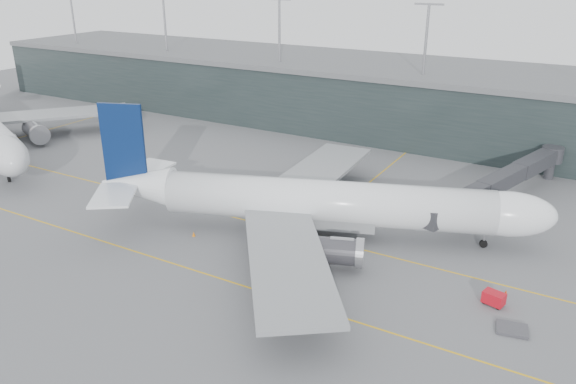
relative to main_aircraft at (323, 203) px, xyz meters
The scene contains 17 objects.
ground 9.28m from the main_aircraft, 159.76° to the left, with size 320.00×320.00×0.00m, color #525256.
taxiline_a 8.98m from the main_aircraft, 169.69° to the right, with size 160.00×0.25×0.02m, color gold.
taxiline_b 19.47m from the main_aircraft, 112.75° to the right, with size 160.00×0.25×0.02m, color gold.
taxiline_lead_main 23.36m from the main_aircraft, 95.70° to the left, with size 0.25×60.00×0.02m, color gold.
taxiline_lead_adj 85.49m from the main_aircraft, 164.59° to the left, with size 0.25×60.00×0.02m, color gold.
terminal 61.16m from the main_aircraft, 96.83° to the left, with size 240.00×36.00×29.00m.
main_aircraft is the anchor object (origin of this frame).
jet_bridge 31.59m from the main_aircraft, 53.28° to the left, with size 13.92×43.12×6.08m.
gse_cart 26.27m from the main_aircraft, 14.23° to the right, with size 2.67×2.04×1.62m.
baggage_dolly 30.23m from the main_aircraft, 20.57° to the right, with size 3.23×2.59×0.32m, color #3E3E43.
uld_a 19.08m from the main_aircraft, 137.61° to the left, with size 2.34×2.08×1.79m.
uld_b 17.10m from the main_aircraft, 123.52° to the left, with size 2.17×1.75×1.94m.
uld_c 15.90m from the main_aircraft, 117.73° to the left, with size 2.49×2.12×2.04m.
cone_nose 26.67m from the main_aircraft, ahead, with size 0.40×0.40×0.63m, color red.
cone_wing_stbd 18.56m from the main_aircraft, 89.85° to the right, with size 0.46×0.46×0.74m, color #ED3F0D.
cone_wing_port 13.66m from the main_aircraft, 92.32° to the left, with size 0.41×0.41×0.66m, color #E15C0C.
cone_tail 19.27m from the main_aircraft, 149.00° to the right, with size 0.46×0.46×0.73m, color orange.
Camera 1 is at (39.36, -68.63, 36.27)m, focal length 35.00 mm.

